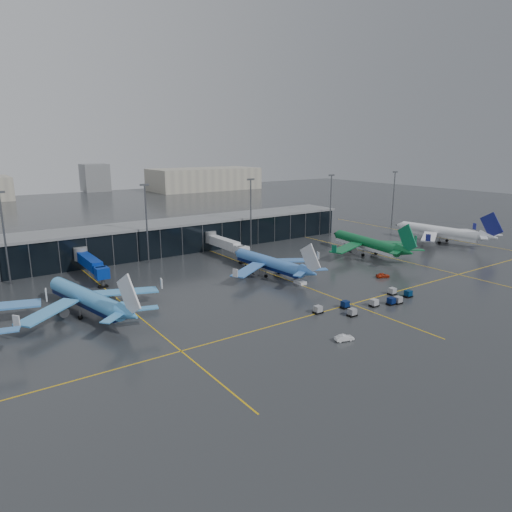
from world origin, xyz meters
TOP-DOWN VIEW (x-y plane):
  - ground at (0.00, 0.00)m, footprint 600.00×600.00m
  - terminal_pier at (0.00, 62.00)m, footprint 142.00×17.00m
  - jet_bridges at (-35.00, 42.99)m, footprint 94.00×27.50m
  - flood_masts at (5.00, 50.00)m, footprint 203.00×0.50m
  - distant_hangars at (49.94, 270.08)m, footprint 260.00×71.00m
  - taxi_lines at (10.00, 10.61)m, footprint 220.00×120.00m
  - airliner_arkefly at (-43.89, 14.61)m, footprint 42.58×46.30m
  - airliner_klm_near at (9.00, 17.21)m, footprint 35.36×39.61m
  - airliner_aer_lingus at (52.10, 18.38)m, footprint 42.55×46.87m
  - airliner_ba at (91.44, 16.26)m, footprint 41.69×46.41m
  - baggage_carts at (13.79, -18.46)m, footprint 28.50×7.73m
  - mobile_airstair at (10.61, 4.76)m, footprint 2.26×3.24m
  - service_van_red at (34.07, -4.31)m, footprint 4.24×3.12m
  - service_van_white at (-6.79, -29.08)m, footprint 4.04×2.38m

SIDE VIEW (x-z plane):
  - ground at x=0.00m, z-range 0.00..0.00m
  - taxi_lines at x=10.00m, z-range 0.00..0.02m
  - service_van_white at x=-6.79m, z-range 0.00..1.26m
  - service_van_red at x=34.07m, z-range 0.00..1.34m
  - baggage_carts at x=13.79m, z-range -0.09..1.61m
  - mobile_airstair at x=10.61m, z-range -0.95..2.49m
  - jet_bridges at x=-35.00m, z-range 0.95..8.15m
  - terminal_pier at x=0.00m, z-range 0.07..10.77m
  - airliner_klm_near at x=9.00m, z-range 0.00..11.52m
  - airliner_arkefly at x=-43.89m, z-range 0.00..12.24m
  - airliner_aer_lingus at x=52.10m, z-range 0.00..12.89m
  - airliner_ba at x=91.44m, z-range 0.00..13.22m
  - distant_hangars at x=49.94m, z-range -2.21..19.79m
  - flood_masts at x=5.00m, z-range 1.06..26.56m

